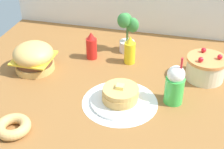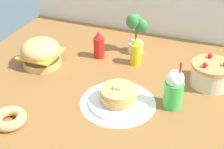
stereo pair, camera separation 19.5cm
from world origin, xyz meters
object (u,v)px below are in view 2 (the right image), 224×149
at_px(burger, 41,53).
at_px(mustard_bottle, 136,52).
at_px(pancake_stack, 118,97).
at_px(layer_cake, 211,74).
at_px(cream_soda_cup, 174,89).
at_px(ketchup_bottle, 99,45).
at_px(potted_plant, 136,32).
at_px(donut_pink_glaze, 9,118).

xyz_separation_m(burger, mustard_bottle, (0.62, 0.25, 0.00)).
bearing_deg(pancake_stack, layer_cake, 39.40).
distance_m(burger, mustard_bottle, 0.67).
bearing_deg(pancake_stack, mustard_bottle, 94.87).
bearing_deg(burger, cream_soda_cup, -8.09).
bearing_deg(ketchup_bottle, burger, -143.94).
bearing_deg(layer_cake, cream_soda_cup, -120.03).
xyz_separation_m(pancake_stack, potted_plant, (-0.10, 0.64, 0.12)).
distance_m(pancake_stack, layer_cake, 0.63).
bearing_deg(burger, pancake_stack, -18.90).
relative_size(mustard_bottle, cream_soda_cup, 0.67).
bearing_deg(mustard_bottle, donut_pink_glaze, -118.22).
xyz_separation_m(pancake_stack, layer_cake, (0.48, 0.40, 0.03)).
xyz_separation_m(burger, ketchup_bottle, (0.34, 0.25, 0.00)).
height_order(layer_cake, cream_soda_cup, cream_soda_cup).
bearing_deg(pancake_stack, cream_soda_cup, 16.21).
xyz_separation_m(ketchup_bottle, donut_pink_glaze, (-0.18, -0.85, -0.07)).
relative_size(ketchup_bottle, cream_soda_cup, 0.67).
height_order(layer_cake, mustard_bottle, mustard_bottle).
distance_m(donut_pink_glaze, potted_plant, 1.10).
distance_m(burger, cream_soda_cup, 0.97).
height_order(donut_pink_glaze, potted_plant, potted_plant).
bearing_deg(potted_plant, donut_pink_glaze, -111.61).
distance_m(ketchup_bottle, mustard_bottle, 0.28).
height_order(burger, mustard_bottle, mustard_bottle).
relative_size(burger, pancake_stack, 0.78).
distance_m(pancake_stack, donut_pink_glaze, 0.63).
bearing_deg(donut_pink_glaze, pancake_stack, 37.26).
height_order(pancake_stack, mustard_bottle, mustard_bottle).
bearing_deg(potted_plant, layer_cake, -22.64).
xyz_separation_m(donut_pink_glaze, potted_plant, (0.40, 1.02, 0.14)).
xyz_separation_m(layer_cake, ketchup_bottle, (-0.80, 0.07, 0.02)).
relative_size(mustard_bottle, donut_pink_glaze, 1.08).
relative_size(layer_cake, cream_soda_cup, 0.83).
xyz_separation_m(burger, layer_cake, (1.14, 0.17, -0.01)).
xyz_separation_m(pancake_stack, mustard_bottle, (-0.04, 0.47, 0.05)).
bearing_deg(layer_cake, burger, -171.48).
height_order(pancake_stack, ketchup_bottle, ketchup_bottle).
relative_size(burger, cream_soda_cup, 0.88).
bearing_deg(cream_soda_cup, ketchup_bottle, 148.62).
xyz_separation_m(ketchup_bottle, cream_soda_cup, (0.63, -0.38, 0.03)).
xyz_separation_m(pancake_stack, ketchup_bottle, (-0.32, 0.47, 0.05)).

